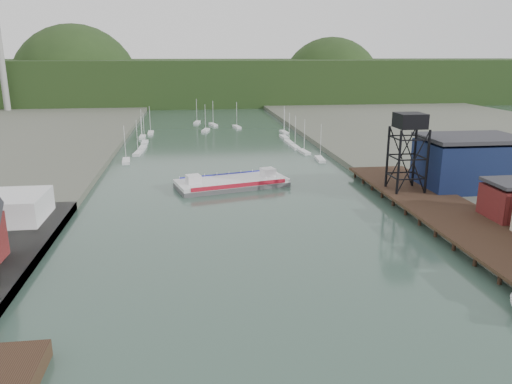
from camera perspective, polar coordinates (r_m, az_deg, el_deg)
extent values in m
cube|color=black|center=(99.06, 20.66, -1.80)|extent=(14.00, 70.00, 0.50)
cylinder|color=black|center=(96.72, 17.45, -2.60)|extent=(0.60, 0.60, 2.20)
cylinder|color=black|center=(102.30, 23.57, -2.22)|extent=(0.60, 0.60, 2.20)
cylinder|color=black|center=(103.95, 16.03, 3.23)|extent=(0.50, 0.50, 13.00)
cylinder|color=black|center=(106.47, 19.00, 3.27)|extent=(0.50, 0.50, 13.00)
cylinder|color=black|center=(109.35, 14.80, 3.91)|extent=(0.50, 0.50, 13.00)
cylinder|color=black|center=(111.76, 17.65, 3.93)|extent=(0.50, 0.50, 13.00)
cube|color=black|center=(106.57, 17.21, 7.81)|extent=(5.50, 5.50, 3.00)
cube|color=#0C1535|center=(116.88, 23.12, 2.87)|extent=(20.00, 14.00, 10.00)
cube|color=#2D2D33|center=(115.86, 23.43, 5.71)|extent=(20.50, 14.50, 0.80)
cube|color=silver|center=(146.10, -14.62, 3.43)|extent=(2.67, 7.65, 0.90)
cube|color=silver|center=(156.95, -13.32, 4.33)|extent=(2.81, 7.67, 0.90)
cube|color=silver|center=(165.58, -12.84, 4.93)|extent=(2.35, 7.59, 0.90)
cube|color=silver|center=(175.31, -12.60, 5.52)|extent=(2.01, 7.50, 0.90)
cube|color=silver|center=(187.51, -12.86, 6.14)|extent=(2.00, 7.50, 0.90)
cube|color=silver|center=(197.00, -11.94, 6.63)|extent=(2.16, 7.54, 0.90)
cube|color=silver|center=(144.95, 7.33, 3.72)|extent=(2.53, 7.62, 0.90)
cube|color=silver|center=(155.36, 5.51, 4.57)|extent=(2.76, 7.67, 0.90)
cube|color=silver|center=(163.57, 4.47, 5.14)|extent=(2.22, 7.56, 0.90)
cube|color=silver|center=(172.20, 3.79, 5.68)|extent=(2.18, 7.54, 0.90)
cube|color=silver|center=(183.02, 3.24, 6.28)|extent=(2.46, 7.61, 0.90)
cube|color=silver|center=(194.67, 3.21, 6.83)|extent=(2.48, 7.61, 0.90)
cube|color=silver|center=(200.31, -5.78, 7.03)|extent=(3.78, 7.76, 0.90)
cube|color=silver|center=(209.03, -2.21, 7.45)|extent=(3.31, 7.74, 0.90)
cube|color=silver|center=(216.28, -4.91, 7.67)|extent=(3.76, 7.76, 0.90)
cube|color=silver|center=(224.01, -6.76, 7.89)|extent=(3.40, 7.74, 0.90)
cylinder|color=gray|center=(288.37, -27.19, 13.94)|extent=(3.20, 3.20, 60.00)
cube|color=#203316|center=(338.64, -6.13, 12.45)|extent=(500.00, 120.00, 28.00)
sphere|color=#203316|center=(346.05, -19.73, 11.05)|extent=(80.00, 80.00, 80.00)
sphere|color=#203316|center=(362.71, 8.51, 11.62)|extent=(70.00, 70.00, 70.00)
cube|color=#4C4C4E|center=(115.23, -2.77, 0.83)|extent=(26.96, 16.19, 1.01)
cube|color=silver|center=(115.01, -2.77, 1.27)|extent=(26.96, 16.19, 0.81)
cube|color=#B21426|center=(110.32, -1.89, 0.77)|extent=(21.50, 5.81, 0.91)
cube|color=#16199C|center=(119.63, -3.60, 1.92)|extent=(21.50, 5.81, 0.91)
cube|color=silver|center=(112.10, -7.16, 1.43)|extent=(3.70, 3.70, 2.02)
cube|color=silver|center=(117.97, 1.38, 2.25)|extent=(3.70, 3.70, 2.02)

